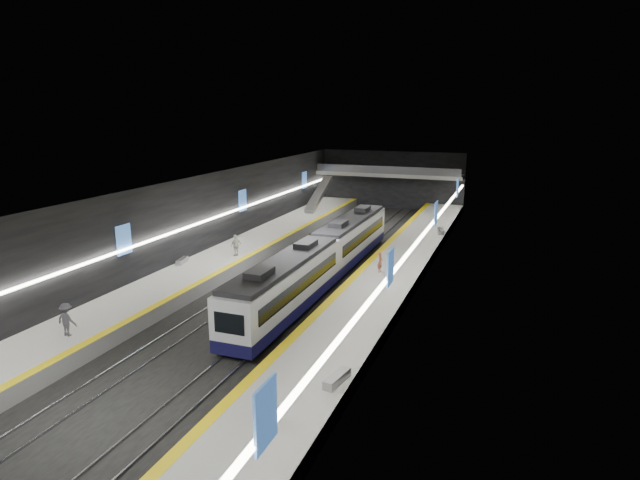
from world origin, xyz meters
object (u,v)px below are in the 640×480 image
at_px(escalator, 319,194).
at_px(train, 323,257).
at_px(bench_left_far, 182,261).
at_px(passenger_right_a, 380,262).
at_px(passenger_right_b, 265,405).
at_px(passenger_left_b, 67,320).
at_px(bench_right_far, 441,231).
at_px(bench_right_near, 337,379).
at_px(passenger_left_a, 236,245).

bearing_deg(escalator, train, -68.61).
relative_size(bench_left_far, passenger_right_a, 1.01).
bearing_deg(passenger_right_b, passenger_left_b, 101.52).
distance_m(bench_right_far, passenger_left_b, 37.69).
relative_size(train, bench_left_far, 17.83).
distance_m(train, bench_right_near, 18.19).
xyz_separation_m(train, passenger_right_b, (5.15, -21.04, -0.32)).
bearing_deg(train, passenger_right_b, -76.25).
height_order(bench_right_near, passenger_right_b, passenger_right_b).
bearing_deg(bench_right_near, bench_right_far, 100.25).
distance_m(bench_left_far, passenger_left_b, 15.15).
bearing_deg(escalator, passenger_left_b, -89.33).
bearing_deg(passenger_left_b, passenger_right_b, 165.26).
relative_size(bench_right_near, passenger_left_a, 0.98).
bearing_deg(bench_left_far, bench_right_near, -50.01).
xyz_separation_m(escalator, passenger_right_a, (14.38, -24.26, -1.07)).
distance_m(passenger_right_a, passenger_right_b, 22.33).
height_order(train, bench_right_near, train).
bearing_deg(bench_right_far, bench_right_near, -102.00).
xyz_separation_m(bench_right_far, passenger_left_a, (-15.80, -15.34, 0.72)).
relative_size(escalator, passenger_left_b, 4.04).
bearing_deg(passenger_left_b, passenger_left_a, -91.69).
height_order(bench_left_far, bench_right_near, bench_right_near).
xyz_separation_m(bench_left_far, passenger_left_b, (2.50, -14.92, 0.78)).
distance_m(train, passenger_right_b, 21.67).
bearing_deg(escalator, passenger_left_a, -87.15).
bearing_deg(passenger_right_b, train, 40.46).
bearing_deg(passenger_right_b, escalator, 44.73).
height_order(train, bench_right_far, train).
bearing_deg(train, passenger_left_b, -119.10).
xyz_separation_m(bench_left_far, passenger_right_b, (17.15, -18.89, 0.67)).
bearing_deg(escalator, bench_right_far, -27.15).
distance_m(bench_right_near, passenger_left_a, 24.10).
xyz_separation_m(bench_right_far, passenger_right_a, (-2.62, -15.54, 0.58)).
distance_m(passenger_right_b, passenger_left_b, 15.18).
relative_size(bench_right_far, passenger_right_b, 1.18).
distance_m(escalator, passenger_left_a, 24.11).
xyz_separation_m(bench_left_far, passenger_right_a, (16.38, 3.42, 0.63)).
bearing_deg(passenger_right_a, escalator, 35.26).
bearing_deg(bench_right_far, passenger_left_a, -147.64).
height_order(escalator, passenger_left_b, escalator).
bearing_deg(train, passenger_right_a, 16.18).
height_order(passenger_right_b, passenger_left_b, passenger_left_b).
distance_m(passenger_right_a, passenger_left_a, 13.19).
bearing_deg(passenger_left_b, bench_left_far, -80.02).
bearing_deg(bench_left_far, bench_right_far, 32.77).
height_order(passenger_left_a, passenger_left_b, passenger_left_b).
xyz_separation_m(escalator, passenger_right_b, (15.15, -46.57, -1.02)).
relative_size(train, passenger_left_b, 15.17).
xyz_separation_m(bench_left_far, passenger_left_a, (3.20, 3.62, 0.76)).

